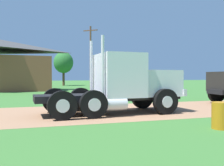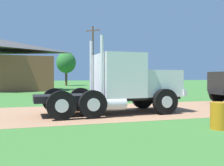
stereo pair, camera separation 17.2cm
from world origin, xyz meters
The scene contains 7 objects.
ground_plane centered at (0.00, 0.00, 0.00)m, with size 200.00×200.00×0.00m, color #386D2E.
dirt_track centered at (0.00, 0.00, 0.00)m, with size 120.00×6.00×0.01m, color #9C7052.
truck_foreground_white centered at (-0.33, -0.61, 1.34)m, with size 6.84×2.85×3.41m.
visitor_far_side centered at (1.55, 4.47, 0.89)m, with size 0.43×0.60×1.63m.
steel_barrel centered at (1.34, -5.00, 0.43)m, with size 0.58×0.58×0.86m, color #B27214.
utility_pole_near centered at (3.64, 24.13, 4.75)m, with size 1.81×1.48×8.98m.
tree_mid centered at (1.21, 36.45, 4.34)m, with size 3.66×3.66×6.38m.
Camera 1 is at (-4.46, -11.66, 1.69)m, focal length 40.44 mm.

